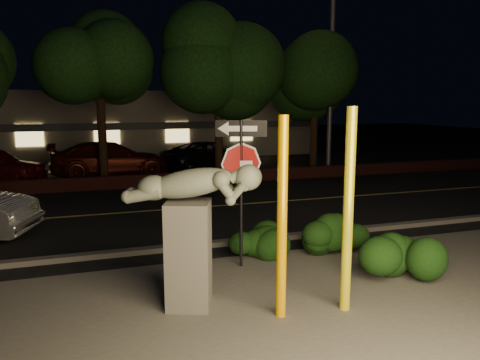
% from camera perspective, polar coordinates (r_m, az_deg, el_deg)
% --- Properties ---
extents(ground, '(90.00, 90.00, 0.00)m').
position_cam_1_polar(ground, '(18.01, -7.77, -1.37)').
color(ground, black).
rests_on(ground, ground).
extents(patio, '(14.00, 6.00, 0.02)m').
position_cam_1_polar(patio, '(7.92, 7.92, -15.74)').
color(patio, '#4C4944').
rests_on(patio, ground).
extents(road, '(80.00, 8.00, 0.01)m').
position_cam_1_polar(road, '(15.13, -5.64, -3.40)').
color(road, black).
rests_on(road, ground).
extents(lane_marking, '(80.00, 0.12, 0.00)m').
position_cam_1_polar(lane_marking, '(15.13, -5.64, -3.35)').
color(lane_marking, '#B19E46').
rests_on(lane_marking, road).
extents(curb, '(80.00, 0.25, 0.12)m').
position_cam_1_polar(curb, '(11.29, -0.95, -7.56)').
color(curb, '#4C4944').
rests_on(curb, ground).
extents(brick_wall, '(40.00, 0.35, 0.50)m').
position_cam_1_polar(brick_wall, '(19.23, -8.52, 0.06)').
color(brick_wall, '#3E1714').
rests_on(brick_wall, ground).
extents(parking_lot, '(40.00, 12.00, 0.01)m').
position_cam_1_polar(parking_lot, '(24.83, -10.80, 1.56)').
color(parking_lot, black).
rests_on(parking_lot, ground).
extents(building, '(22.00, 10.20, 4.00)m').
position_cam_1_polar(building, '(32.57, -12.84, 6.87)').
color(building, '#665D51').
rests_on(building, ground).
extents(tree_far_b, '(5.20, 5.20, 8.41)m').
position_cam_1_polar(tree_far_b, '(20.78, -16.99, 16.53)').
color(tree_far_b, black).
rests_on(tree_far_b, ground).
extents(tree_far_c, '(4.80, 4.80, 7.84)m').
position_cam_1_polar(tree_far_c, '(21.12, -2.68, 15.73)').
color(tree_far_c, black).
rests_on(tree_far_c, ground).
extents(tree_far_d, '(4.40, 4.40, 7.42)m').
position_cam_1_polar(tree_far_d, '(23.40, 9.22, 14.41)').
color(tree_far_d, black).
rests_on(tree_far_d, ground).
extents(yellow_pole_left, '(0.16, 0.16, 3.19)m').
position_cam_1_polar(yellow_pole_left, '(7.22, 5.14, -4.80)').
color(yellow_pole_left, '#FFB300').
rests_on(yellow_pole_left, ground).
extents(yellow_pole_right, '(0.17, 0.17, 3.31)m').
position_cam_1_polar(yellow_pole_right, '(7.62, 13.05, -3.79)').
color(yellow_pole_right, yellow).
rests_on(yellow_pole_right, ground).
extents(signpost, '(0.98, 0.36, 3.02)m').
position_cam_1_polar(signpost, '(9.33, 0.14, 1.94)').
color(signpost, black).
rests_on(signpost, ground).
extents(sculpture, '(2.21, 1.29, 2.40)m').
position_cam_1_polar(sculpture, '(7.63, -6.02, -4.91)').
color(sculpture, '#4C4944').
rests_on(sculpture, ground).
extents(hedge_center, '(1.87, 1.07, 0.92)m').
position_cam_1_polar(hedge_center, '(10.30, 2.74, -6.92)').
color(hedge_center, black).
rests_on(hedge_center, ground).
extents(hedge_right, '(1.89, 1.45, 1.10)m').
position_cam_1_polar(hedge_right, '(10.53, 11.88, -6.26)').
color(hedge_right, black).
rests_on(hedge_right, ground).
extents(hedge_far_right, '(1.56, 1.16, 0.98)m').
position_cam_1_polar(hedge_far_right, '(9.44, 18.60, -8.81)').
color(hedge_far_right, black).
rests_on(hedge_far_right, ground).
extents(streetlight, '(1.65, 0.48, 10.97)m').
position_cam_1_polar(streetlight, '(22.60, 10.66, 17.38)').
color(streetlight, '#48494D').
rests_on(streetlight, ground).
extents(parked_car_darkred, '(5.47, 2.38, 1.57)m').
position_cam_1_polar(parked_car_darkred, '(22.29, -15.45, 2.50)').
color(parked_car_darkred, '#3F0E07').
rests_on(parked_car_darkred, ground).
extents(parked_car_dark, '(5.59, 3.79, 1.42)m').
position_cam_1_polar(parked_car_dark, '(23.40, -3.44, 2.97)').
color(parked_car_dark, black).
rests_on(parked_car_dark, ground).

